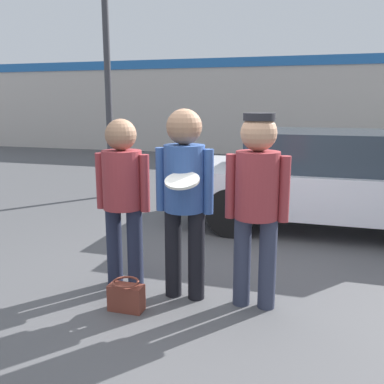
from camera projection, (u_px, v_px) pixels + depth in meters
ground_plane at (207, 300)px, 3.88m from camera, size 56.00×56.00×0.00m
storefront_building at (293, 106)px, 13.86m from camera, size 24.00×0.22×3.19m
person_left at (123, 189)px, 4.01m from camera, size 0.54×0.37×1.61m
person_middle_with_frisbee at (184, 188)px, 3.74m from camera, size 0.53×0.58×1.71m
person_right at (257, 194)px, 3.57m from camera, size 0.54×0.37×1.68m
parked_car_near at (334, 179)px, 6.02m from camera, size 4.22×1.91×1.37m
handbag at (126, 296)px, 3.67m from camera, size 0.30×0.23×0.27m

